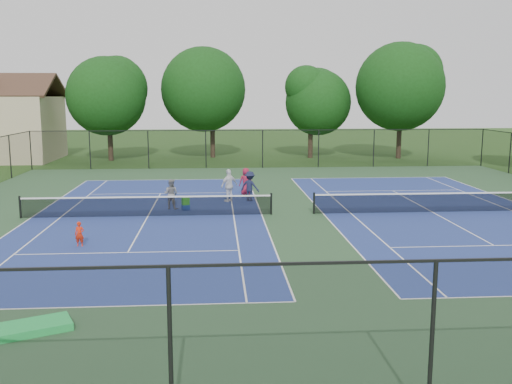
{
  "coord_description": "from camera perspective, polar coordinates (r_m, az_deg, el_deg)",
  "views": [
    {
      "loc": [
        -3.69,
        -27.05,
        5.77
      ],
      "look_at": [
        -1.86,
        -1.0,
        1.3
      ],
      "focal_mm": 40.0,
      "sensor_mm": 36.0,
      "label": 1
    }
  ],
  "objects": [
    {
      "name": "tennis_court_left",
      "position": [
        27.84,
        -10.76,
        -2.22
      ],
      "size": [
        12.0,
        23.83,
        1.07
      ],
      "color": "navy",
      "rests_on": "ground"
    },
    {
      "name": "tree_back_c",
      "position": [
        52.78,
        5.53,
        9.35
      ],
      "size": [
        6.0,
        6.0,
        8.4
      ],
      "color": "#2D2116",
      "rests_on": "ground"
    },
    {
      "name": "ball_crate",
      "position": [
        29.05,
        -7.05,
        -1.54
      ],
      "size": [
        0.44,
        0.4,
        0.27
      ],
      "primitive_type": "cube",
      "rotation": [
        0.0,
        0.0,
        0.29
      ],
      "color": "navy",
      "rests_on": "ground"
    },
    {
      "name": "ball_hopper",
      "position": [
        28.99,
        -7.06,
        -0.92
      ],
      "size": [
        0.42,
        0.39,
        0.37
      ],
      "primitive_type": "cube",
      "rotation": [
        0.0,
        0.0,
        0.39
      ],
      "color": "green",
      "rests_on": "ball_crate"
    },
    {
      "name": "tree_back_a",
      "position": [
        51.9,
        -14.57,
        9.7
      ],
      "size": [
        6.8,
        6.8,
        9.15
      ],
      "color": "#2D2116",
      "rests_on": "ground"
    },
    {
      "name": "perimeter_fence",
      "position": [
        27.62,
        3.71,
        1.01
      ],
      "size": [
        36.08,
        36.08,
        3.02
      ],
      "color": "black",
      "rests_on": "ground"
    },
    {
      "name": "child_player",
      "position": [
        22.96,
        -17.24,
        -4.04
      ],
      "size": [
        0.36,
        0.25,
        0.97
      ],
      "primitive_type": "imported",
      "rotation": [
        0.0,
        0.0,
        -0.05
      ],
      "color": "red",
      "rests_on": "ground"
    },
    {
      "name": "bystander_c",
      "position": [
        33.06,
        -1.02,
        1.05
      ],
      "size": [
        0.85,
        0.64,
        1.59
      ],
      "primitive_type": "imported",
      "rotation": [
        0.0,
        0.0,
        3.32
      ],
      "color": "maroon",
      "rests_on": "ground"
    },
    {
      "name": "bystander_b",
      "position": [
        31.19,
        -0.61,
        0.58
      ],
      "size": [
        1.22,
        1.05,
        1.64
      ],
      "primitive_type": "imported",
      "rotation": [
        0.0,
        0.0,
        2.63
      ],
      "color": "#191C37",
      "rests_on": "ground"
    },
    {
      "name": "green_tarp",
      "position": [
        15.47,
        -21.25,
        -12.46
      ],
      "size": [
        1.93,
        1.53,
        0.19
      ],
      "primitive_type": "cube",
      "rotation": [
        0.0,
        0.0,
        0.42
      ],
      "color": "green",
      "rests_on": "ground"
    },
    {
      "name": "tree_back_d",
      "position": [
        53.73,
        14.33,
        10.54
      ],
      "size": [
        7.8,
        7.8,
        10.37
      ],
      "color": "#2D2116",
      "rests_on": "ground"
    },
    {
      "name": "instructor",
      "position": [
        29.33,
        -8.48,
        -0.2
      ],
      "size": [
        0.91,
        0.81,
        1.55
      ],
      "primitive_type": "imported",
      "rotation": [
        0.0,
        0.0,
        2.79
      ],
      "color": "gray",
      "rests_on": "ground"
    },
    {
      "name": "ground",
      "position": [
        27.91,
        3.67,
        -2.24
      ],
      "size": [
        140.0,
        140.0,
        0.0
      ],
      "primitive_type": "plane",
      "color": "#234716",
      "rests_on": "ground"
    },
    {
      "name": "court_pad",
      "position": [
        27.91,
        3.67,
        -2.23
      ],
      "size": [
        36.0,
        36.0,
        0.01
      ],
      "primitive_type": "cube",
      "color": "#2C4F2E",
      "rests_on": "ground"
    },
    {
      "name": "tree_back_b",
      "position": [
        53.06,
        -4.43,
        10.57
      ],
      "size": [
        7.6,
        7.6,
        10.03
      ],
      "color": "#2D2116",
      "rests_on": "ground"
    },
    {
      "name": "bystander_a",
      "position": [
        30.97,
        -2.7,
        0.65
      ],
      "size": [
        1.11,
        0.97,
        1.79
      ],
      "primitive_type": "imported",
      "rotation": [
        0.0,
        0.0,
        3.77
      ],
      "color": "white",
      "rests_on": "ground"
    },
    {
      "name": "tennis_court_right",
      "position": [
        29.64,
        17.22,
        -1.76
      ],
      "size": [
        12.0,
        23.83,
        1.07
      ],
      "color": "navy",
      "rests_on": "ground"
    }
  ]
}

